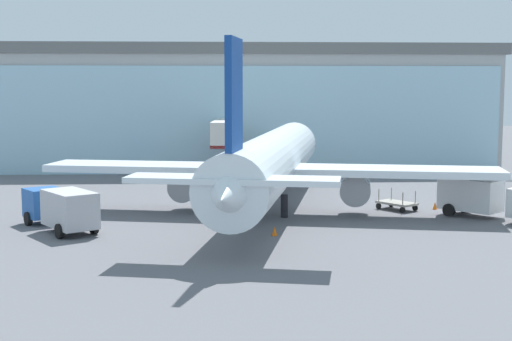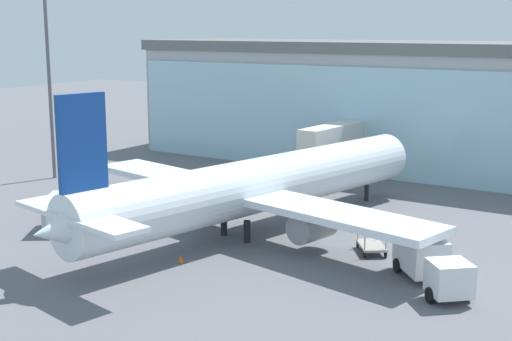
{
  "view_description": "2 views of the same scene",
  "coord_description": "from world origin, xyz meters",
  "px_view_note": "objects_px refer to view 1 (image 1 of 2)",
  "views": [
    {
      "loc": [
        -4.38,
        -45.8,
        8.9
      ],
      "look_at": [
        0.14,
        5.0,
        3.03
      ],
      "focal_mm": 50.0,
      "sensor_mm": 36.0,
      "label": 1
    },
    {
      "loc": [
        27.68,
        -39.59,
        15.29
      ],
      "look_at": [
        1.62,
        4.43,
        4.95
      ],
      "focal_mm": 50.0,
      "sensor_mm": 36.0,
      "label": 2
    }
  ],
  "objects_px": {
    "catering_truck": "(61,207)",
    "fuel_truck": "(489,198)",
    "safety_cone_nose": "(274,231)",
    "jet_bridge": "(226,133)",
    "safety_cone_wingtip": "(435,206)",
    "baggage_cart": "(397,203)",
    "airplane": "(271,163)"
  },
  "relations": [
    {
      "from": "airplane",
      "to": "baggage_cart",
      "type": "distance_m",
      "value": 9.85
    },
    {
      "from": "jet_bridge",
      "to": "safety_cone_nose",
      "type": "height_order",
      "value": "jet_bridge"
    },
    {
      "from": "airplane",
      "to": "fuel_truck",
      "type": "xyz_separation_m",
      "value": [
        14.61,
        -4.08,
        -2.13
      ]
    },
    {
      "from": "airplane",
      "to": "safety_cone_wingtip",
      "type": "relative_size",
      "value": 66.69
    },
    {
      "from": "catering_truck",
      "to": "safety_cone_nose",
      "type": "bearing_deg",
      "value": -134.9
    },
    {
      "from": "jet_bridge",
      "to": "baggage_cart",
      "type": "height_order",
      "value": "jet_bridge"
    },
    {
      "from": "catering_truck",
      "to": "fuel_truck",
      "type": "bearing_deg",
      "value": -119.6
    },
    {
      "from": "jet_bridge",
      "to": "fuel_truck",
      "type": "xyz_separation_m",
      "value": [
        16.88,
        -24.73,
        -2.96
      ]
    },
    {
      "from": "jet_bridge",
      "to": "airplane",
      "type": "distance_m",
      "value": 20.79
    },
    {
      "from": "catering_truck",
      "to": "safety_cone_nose",
      "type": "height_order",
      "value": "catering_truck"
    },
    {
      "from": "baggage_cart",
      "to": "jet_bridge",
      "type": "bearing_deg",
      "value": 174.8
    },
    {
      "from": "fuel_truck",
      "to": "safety_cone_wingtip",
      "type": "distance_m",
      "value": 4.8
    },
    {
      "from": "airplane",
      "to": "catering_truck",
      "type": "height_order",
      "value": "airplane"
    },
    {
      "from": "jet_bridge",
      "to": "baggage_cart",
      "type": "relative_size",
      "value": 3.98
    },
    {
      "from": "catering_truck",
      "to": "airplane",
      "type": "bearing_deg",
      "value": -100.73
    },
    {
      "from": "safety_cone_wingtip",
      "to": "safety_cone_nose",
      "type": "bearing_deg",
      "value": -147.05
    },
    {
      "from": "catering_truck",
      "to": "baggage_cart",
      "type": "distance_m",
      "value": 23.94
    },
    {
      "from": "baggage_cart",
      "to": "safety_cone_nose",
      "type": "relative_size",
      "value": 5.84
    },
    {
      "from": "fuel_truck",
      "to": "safety_cone_nose",
      "type": "relative_size",
      "value": 12.73
    },
    {
      "from": "jet_bridge",
      "to": "safety_cone_wingtip",
      "type": "distance_m",
      "value": 25.64
    },
    {
      "from": "fuel_truck",
      "to": "safety_cone_nose",
      "type": "xyz_separation_m",
      "value": [
        -15.31,
        -4.39,
        -1.19
      ]
    },
    {
      "from": "airplane",
      "to": "safety_cone_nose",
      "type": "bearing_deg",
      "value": -170.98
    },
    {
      "from": "airplane",
      "to": "fuel_truck",
      "type": "distance_m",
      "value": 15.32
    },
    {
      "from": "catering_truck",
      "to": "safety_cone_wingtip",
      "type": "distance_m",
      "value": 26.78
    },
    {
      "from": "baggage_cart",
      "to": "airplane",
      "type": "bearing_deg",
      "value": -124.93
    },
    {
      "from": "jet_bridge",
      "to": "airplane",
      "type": "height_order",
      "value": "airplane"
    },
    {
      "from": "airplane",
      "to": "fuel_truck",
      "type": "bearing_deg",
      "value": -91.86
    },
    {
      "from": "jet_bridge",
      "to": "safety_cone_nose",
      "type": "relative_size",
      "value": 23.26
    },
    {
      "from": "fuel_truck",
      "to": "safety_cone_wingtip",
      "type": "height_order",
      "value": "fuel_truck"
    },
    {
      "from": "jet_bridge",
      "to": "catering_truck",
      "type": "bearing_deg",
      "value": 162.04
    },
    {
      "from": "safety_cone_nose",
      "to": "jet_bridge",
      "type": "bearing_deg",
      "value": 93.07
    },
    {
      "from": "airplane",
      "to": "safety_cone_wingtip",
      "type": "height_order",
      "value": "airplane"
    }
  ]
}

